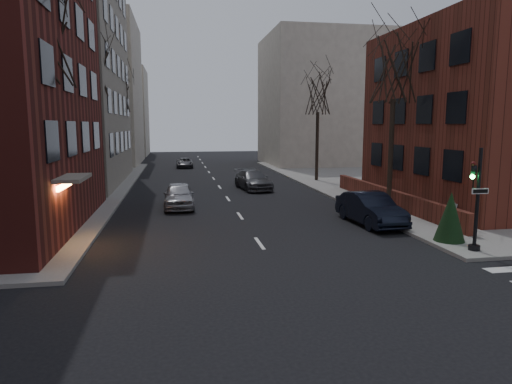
# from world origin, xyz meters

# --- Properties ---
(building_right_brick) EXTENTS (12.00, 14.00, 11.00)m
(building_right_brick) POSITION_xyz_m (16.50, 19.00, 5.50)
(building_right_brick) COLOR maroon
(building_right_brick) RESTS_ON ground
(low_wall_right) EXTENTS (0.35, 16.00, 1.00)m
(low_wall_right) POSITION_xyz_m (9.30, 19.00, 0.65)
(low_wall_right) COLOR maroon
(low_wall_right) RESTS_ON sidewalk_far_right
(building_distant_la) EXTENTS (14.00, 16.00, 18.00)m
(building_distant_la) POSITION_xyz_m (-15.00, 55.00, 9.00)
(building_distant_la) COLOR beige
(building_distant_la) RESTS_ON ground
(building_distant_ra) EXTENTS (14.00, 14.00, 16.00)m
(building_distant_ra) POSITION_xyz_m (15.00, 50.00, 8.00)
(building_distant_ra) COLOR beige
(building_distant_ra) RESTS_ON ground
(building_distant_lb) EXTENTS (10.00, 12.00, 14.00)m
(building_distant_lb) POSITION_xyz_m (-13.00, 72.00, 7.00)
(building_distant_lb) COLOR beige
(building_distant_lb) RESTS_ON ground
(traffic_signal) EXTENTS (0.76, 0.44, 4.00)m
(traffic_signal) POSITION_xyz_m (7.94, 8.99, 1.91)
(traffic_signal) COLOR black
(traffic_signal) RESTS_ON sidewalk_far_right
(tree_left_a) EXTENTS (4.18, 4.18, 10.26)m
(tree_left_a) POSITION_xyz_m (-8.80, 14.00, 8.47)
(tree_left_a) COLOR #2D231C
(tree_left_a) RESTS_ON sidewalk_far_left
(tree_left_b) EXTENTS (4.40, 4.40, 10.80)m
(tree_left_b) POSITION_xyz_m (-8.80, 26.00, 8.91)
(tree_left_b) COLOR #2D231C
(tree_left_b) RESTS_ON sidewalk_far_left
(tree_left_c) EXTENTS (3.96, 3.96, 9.72)m
(tree_left_c) POSITION_xyz_m (-8.80, 40.00, 8.03)
(tree_left_c) COLOR #2D231C
(tree_left_c) RESTS_ON sidewalk_far_left
(tree_right_a) EXTENTS (3.96, 3.96, 9.72)m
(tree_right_a) POSITION_xyz_m (8.80, 18.00, 8.03)
(tree_right_a) COLOR #2D231C
(tree_right_a) RESTS_ON sidewalk_far_right
(tree_right_b) EXTENTS (3.74, 3.74, 9.18)m
(tree_right_b) POSITION_xyz_m (8.80, 32.00, 7.59)
(tree_right_b) COLOR #2D231C
(tree_right_b) RESTS_ON sidewalk_far_right
(streetlamp_near) EXTENTS (0.36, 0.36, 6.28)m
(streetlamp_near) POSITION_xyz_m (-8.20, 22.00, 4.24)
(streetlamp_near) COLOR black
(streetlamp_near) RESTS_ON sidewalk_far_left
(streetlamp_far) EXTENTS (0.36, 0.36, 6.28)m
(streetlamp_far) POSITION_xyz_m (-8.20, 42.00, 4.24)
(streetlamp_far) COLOR black
(streetlamp_far) RESTS_ON sidewalk_far_left
(parked_sedan) EXTENTS (2.05, 5.01, 1.61)m
(parked_sedan) POSITION_xyz_m (6.20, 14.73, 0.81)
(parked_sedan) COLOR black
(parked_sedan) RESTS_ON ground
(car_lane_silver) EXTENTS (1.80, 4.46, 1.52)m
(car_lane_silver) POSITION_xyz_m (-3.31, 21.13, 0.76)
(car_lane_silver) COLOR #9E9EA3
(car_lane_silver) RESTS_ON ground
(car_lane_gray) EXTENTS (2.67, 5.32, 1.48)m
(car_lane_gray) POSITION_xyz_m (2.47, 28.27, 0.74)
(car_lane_gray) COLOR #424348
(car_lane_gray) RESTS_ON ground
(car_lane_far) EXTENTS (1.90, 4.11, 1.14)m
(car_lane_far) POSITION_xyz_m (-2.45, 47.62, 0.57)
(car_lane_far) COLOR #434348
(car_lane_far) RESTS_ON ground
(sandwich_board) EXTENTS (0.55, 0.67, 0.94)m
(sandwich_board) POSITION_xyz_m (10.43, 14.04, 0.62)
(sandwich_board) COLOR silver
(sandwich_board) RESTS_ON sidewalk_far_right
(evergreen_shrub) EXTENTS (1.28, 1.28, 2.10)m
(evergreen_shrub) POSITION_xyz_m (7.87, 10.48, 1.20)
(evergreen_shrub) COLOR black
(evergreen_shrub) RESTS_ON sidewalk_far_right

